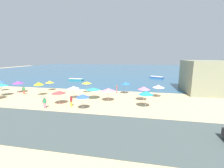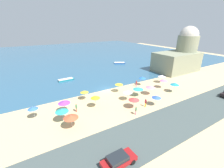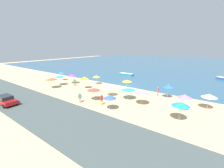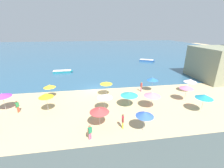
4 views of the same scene
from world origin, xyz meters
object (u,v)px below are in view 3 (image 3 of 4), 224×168
at_px(beach_umbrella_7, 128,89).
at_px(bather_0, 80,97).
at_px(beach_umbrella_12, 72,75).
at_px(beach_umbrella_14, 110,97).
at_px(beach_umbrella_1, 61,73).
at_px(bather_3, 102,99).
at_px(beach_umbrella_10, 168,86).
at_px(bather_2, 75,82).
at_px(beach_umbrella_2, 110,85).
at_px(beach_umbrella_5, 181,104).
at_px(beach_umbrella_13, 51,79).
at_px(beach_umbrella_8, 94,89).
at_px(beach_umbrella_15, 185,96).
at_px(beach_umbrella_6, 209,96).
at_px(skiff_offshore, 126,74).
at_px(parked_car_1, 6,100).
at_px(beach_umbrella_0, 59,76).
at_px(beach_umbrella_4, 127,81).
at_px(beach_umbrella_3, 96,76).
at_px(beach_umbrella_9, 84,78).
at_px(beach_umbrella_11, 142,92).
at_px(bather_1, 158,91).

distance_m(beach_umbrella_7, bather_0, 8.15).
relative_size(beach_umbrella_12, beach_umbrella_14, 1.07).
xyz_separation_m(beach_umbrella_1, bather_3, (19.84, -6.91, -1.15)).
height_order(beach_umbrella_10, bather_2, beach_umbrella_10).
xyz_separation_m(beach_umbrella_12, bather_3, (14.63, -6.17, -1.23)).
xyz_separation_m(beach_umbrella_2, bather_2, (-11.21, 1.18, -1.16)).
xyz_separation_m(beach_umbrella_5, beach_umbrella_12, (-25.55, 4.38, -0.03)).
bearing_deg(beach_umbrella_13, beach_umbrella_8, -0.50).
bearing_deg(beach_umbrella_15, beach_umbrella_5, -85.79).
distance_m(beach_umbrella_14, bather_2, 16.04).
distance_m(beach_umbrella_2, bather_2, 11.34).
xyz_separation_m(beach_umbrella_6, beach_umbrella_15, (-2.71, -2.96, 0.18)).
bearing_deg(beach_umbrella_14, beach_umbrella_8, 161.42).
relative_size(beach_umbrella_5, bather_2, 1.55).
bearing_deg(skiff_offshore, beach_umbrella_8, -72.01).
distance_m(beach_umbrella_10, beach_umbrella_15, 5.48).
relative_size(beach_umbrella_5, skiff_offshore, 0.55).
relative_size(beach_umbrella_1, bather_0, 1.45).
bearing_deg(beach_umbrella_7, parked_car_1, -136.52).
xyz_separation_m(beach_umbrella_0, beach_umbrella_10, (22.94, 5.93, 0.02)).
bearing_deg(skiff_offshore, parked_car_1, -94.14).
xyz_separation_m(beach_umbrella_0, beach_umbrella_4, (14.96, 5.39, -0.04)).
bearing_deg(beach_umbrella_12, beach_umbrella_14, -22.35).
bearing_deg(beach_umbrella_7, beach_umbrella_10, 40.96).
bearing_deg(beach_umbrella_10, beach_umbrella_7, -139.04).
bearing_deg(beach_umbrella_3, beach_umbrella_7, -21.72).
relative_size(beach_umbrella_5, bather_3, 1.47).
distance_m(beach_umbrella_4, beach_umbrella_10, 8.00).
bearing_deg(bather_0, beach_umbrella_7, 47.48).
height_order(beach_umbrella_1, beach_umbrella_3, beach_umbrella_1).
distance_m(beach_umbrella_2, beach_umbrella_3, 9.51).
bearing_deg(bather_0, parked_car_1, -139.33).
bearing_deg(beach_umbrella_4, beach_umbrella_14, -73.07).
xyz_separation_m(beach_umbrella_6, bather_0, (-16.92, -9.27, -1.14)).
distance_m(beach_umbrella_9, beach_umbrella_10, 16.71).
xyz_separation_m(beach_umbrella_11, skiff_offshore, (-14.77, 19.98, -1.70)).
distance_m(beach_umbrella_15, parked_car_1, 26.80).
bearing_deg(beach_umbrella_7, beach_umbrella_4, 123.58).
relative_size(beach_umbrella_8, bather_1, 1.30).
xyz_separation_m(beach_umbrella_7, bather_1, (3.46, 4.78, -0.87)).
bearing_deg(beach_umbrella_1, beach_umbrella_14, -19.15).
relative_size(beach_umbrella_14, bather_1, 1.35).
height_order(beach_umbrella_0, beach_umbrella_9, beach_umbrella_9).
relative_size(beach_umbrella_2, bather_0, 1.42).
xyz_separation_m(beach_umbrella_10, bather_3, (-7.22, -9.30, -1.26)).
bearing_deg(beach_umbrella_8, beach_umbrella_13, 179.50).
bearing_deg(beach_umbrella_2, beach_umbrella_5, -10.68).
xyz_separation_m(beach_umbrella_15, bather_1, (-5.29, 4.44, -1.28)).
relative_size(beach_umbrella_0, bather_2, 1.51).
distance_m(beach_umbrella_12, beach_umbrella_15, 25.33).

